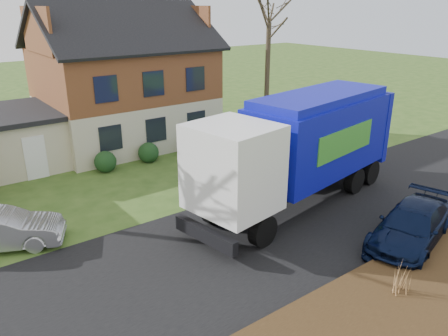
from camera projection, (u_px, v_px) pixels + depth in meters
ground at (246, 244)px, 15.38m from camera, size 120.00×120.00×0.00m
road at (246, 243)px, 15.38m from camera, size 80.00×7.00×0.02m
mulch_verge at (375, 323)px, 11.34m from camera, size 80.00×3.50×0.30m
main_house at (116, 75)px, 25.25m from camera, size 12.95×8.95×9.26m
garbage_truck at (302, 144)px, 17.69m from camera, size 10.86×4.48×4.52m
silver_sedan at (0, 230)px, 14.92m from camera, size 4.34×3.01×1.36m
navy_wagon at (411, 226)px, 15.14m from camera, size 5.11×3.09×1.39m
tree_front_east at (270, 3)px, 26.57m from camera, size 3.51×3.51×9.76m
grass_clump_mid at (402, 278)px, 12.14m from camera, size 0.34×0.28×0.95m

